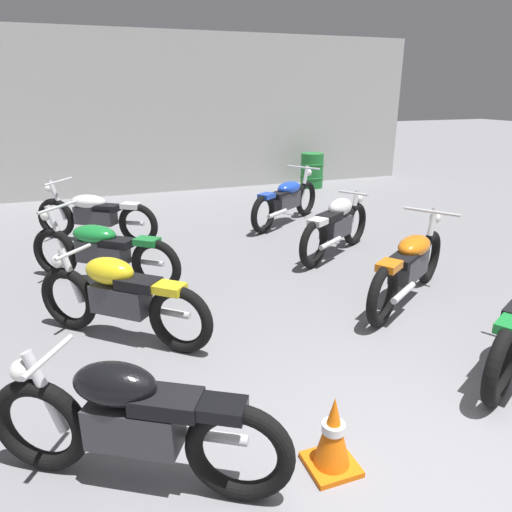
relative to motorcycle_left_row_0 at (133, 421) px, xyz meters
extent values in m
plane|color=gray|center=(1.66, -0.80, -0.46)|extent=(60.00, 60.00, 0.00)
cube|color=#B2B2AD|center=(1.66, 9.03, 1.34)|extent=(13.26, 0.24, 3.60)
torus|color=black|center=(-0.55, 0.33, -0.12)|extent=(0.63, 0.44, 0.67)
torus|color=black|center=(0.56, -0.34, -0.12)|extent=(0.63, 0.44, 0.67)
cylinder|color=silver|center=(-0.48, 0.29, 0.14)|extent=(0.24, 0.19, 0.56)
cube|color=#38383D|center=(0.01, -0.01, -0.02)|extent=(0.61, 0.50, 0.28)
ellipsoid|color=black|center=(-0.08, 0.05, 0.26)|extent=(0.59, 0.51, 0.26)
cube|color=black|center=(0.20, -0.12, 0.18)|extent=(0.47, 0.41, 0.10)
cube|color=black|center=(0.48, -0.29, 0.18)|extent=(0.34, 0.32, 0.08)
cylinder|color=silver|center=(-0.43, 0.26, 0.40)|extent=(0.28, 0.43, 0.04)
sphere|color=white|center=(-0.60, 0.36, 0.28)|extent=(0.14, 0.14, 0.14)
cylinder|color=silver|center=(0.42, -0.10, -0.14)|extent=(0.51, 0.35, 0.07)
torus|color=black|center=(-0.38, 2.33, -0.12)|extent=(0.57, 0.53, 0.67)
torus|color=black|center=(0.59, 1.47, -0.12)|extent=(0.57, 0.53, 0.67)
cylinder|color=silver|center=(-0.32, 2.28, 0.14)|extent=(0.23, 0.21, 0.56)
cube|color=#38383D|center=(0.11, 1.90, -0.02)|extent=(0.59, 0.56, 0.28)
ellipsoid|color=yellow|center=(0.03, 1.97, 0.26)|extent=(0.57, 0.55, 0.26)
cube|color=black|center=(0.27, 1.76, 0.18)|extent=(0.46, 0.44, 0.10)
cube|color=yellow|center=(0.52, 1.54, 0.18)|extent=(0.34, 0.34, 0.08)
cylinder|color=silver|center=(-0.27, 2.24, 0.40)|extent=(0.35, 0.38, 0.04)
sphere|color=white|center=(-0.42, 2.37, 0.28)|extent=(0.14, 0.14, 0.14)
cylinder|color=silver|center=(0.49, 1.73, -0.14)|extent=(0.46, 0.42, 0.07)
torus|color=black|center=(-0.54, 3.93, -0.12)|extent=(0.59, 0.51, 0.67)
torus|color=black|center=(0.61, 2.97, -0.12)|extent=(0.59, 0.51, 0.67)
cylinder|color=silver|center=(-0.48, 3.88, 0.19)|extent=(0.26, 0.23, 0.66)
cube|color=#38383D|center=(0.04, 3.45, -0.02)|extent=(0.66, 0.60, 0.28)
ellipsoid|color=#197F33|center=(-0.04, 3.51, 0.20)|extent=(0.67, 0.63, 0.22)
cube|color=black|center=(0.21, 3.31, 0.12)|extent=(0.46, 0.44, 0.10)
cube|color=#197F33|center=(0.54, 3.04, 0.18)|extent=(0.34, 0.33, 0.08)
cylinder|color=silver|center=(-0.44, 3.84, 0.50)|extent=(0.46, 0.55, 0.04)
sphere|color=white|center=(-0.59, 3.96, 0.38)|extent=(0.14, 0.14, 0.14)
cylinder|color=silver|center=(0.50, 3.23, -0.14)|extent=(0.47, 0.40, 0.07)
torus|color=black|center=(-0.57, 5.80, -0.12)|extent=(0.61, 0.48, 0.67)
torus|color=black|center=(0.65, 4.93, -0.12)|extent=(0.61, 0.48, 0.67)
cylinder|color=silver|center=(-0.51, 5.75, 0.19)|extent=(0.26, 0.22, 0.66)
cube|color=#38383D|center=(0.04, 5.36, -0.02)|extent=(0.68, 0.58, 0.28)
ellipsoid|color=white|center=(-0.04, 5.42, 0.20)|extent=(0.67, 0.61, 0.22)
cube|color=black|center=(0.22, 5.24, 0.12)|extent=(0.47, 0.43, 0.10)
cube|color=white|center=(0.57, 4.99, 0.18)|extent=(0.34, 0.33, 0.08)
cylinder|color=silver|center=(-0.46, 5.72, 0.50)|extent=(0.42, 0.58, 0.04)
sphere|color=white|center=(-0.62, 5.83, 0.38)|extent=(0.14, 0.14, 0.14)
cylinder|color=silver|center=(0.52, 5.18, -0.14)|extent=(0.49, 0.38, 0.07)
torus|color=black|center=(2.77, -0.16, -0.12)|extent=(0.64, 0.41, 0.67)
cube|color=#197F33|center=(2.85, -0.12, 0.18)|extent=(0.34, 0.31, 0.08)
torus|color=black|center=(3.93, 2.09, -0.12)|extent=(0.62, 0.46, 0.67)
torus|color=black|center=(2.67, 1.27, -0.12)|extent=(0.62, 0.46, 0.67)
cylinder|color=silver|center=(3.86, 2.04, 0.19)|extent=(0.27, 0.21, 0.66)
cube|color=#38383D|center=(3.30, 1.68, -0.02)|extent=(0.68, 0.56, 0.28)
ellipsoid|color=orange|center=(3.38, 1.73, 0.20)|extent=(0.68, 0.60, 0.22)
cube|color=black|center=(3.12, 1.56, 0.12)|extent=(0.47, 0.42, 0.10)
cube|color=orange|center=(2.75, 1.32, 0.18)|extent=(0.34, 0.32, 0.08)
cylinder|color=silver|center=(3.81, 2.01, 0.50)|extent=(0.40, 0.59, 0.04)
sphere|color=white|center=(3.98, 2.12, 0.38)|extent=(0.14, 0.14, 0.14)
cylinder|color=silver|center=(2.95, 1.30, -0.14)|extent=(0.50, 0.36, 0.07)
torus|color=black|center=(3.88, 3.77, -0.12)|extent=(0.62, 0.46, 0.67)
torus|color=black|center=(2.79, 3.06, -0.12)|extent=(0.62, 0.46, 0.67)
cylinder|color=silver|center=(3.81, 3.73, 0.14)|extent=(0.24, 0.19, 0.56)
cube|color=#38383D|center=(3.33, 3.42, -0.02)|extent=(0.61, 0.51, 0.28)
ellipsoid|color=white|center=(3.41, 3.47, 0.26)|extent=(0.59, 0.52, 0.26)
cube|color=black|center=(3.15, 3.30, 0.18)|extent=(0.47, 0.42, 0.10)
cube|color=white|center=(2.87, 3.12, 0.18)|extent=(0.34, 0.32, 0.08)
cylinder|color=silver|center=(3.76, 3.69, 0.40)|extent=(0.29, 0.42, 0.04)
sphere|color=white|center=(3.93, 3.80, 0.28)|extent=(0.14, 0.14, 0.14)
cylinder|color=silver|center=(3.07, 3.09, -0.14)|extent=(0.50, 0.36, 0.07)
torus|color=black|center=(3.97, 5.72, -0.12)|extent=(0.61, 0.48, 0.67)
torus|color=black|center=(2.74, 4.85, -0.12)|extent=(0.61, 0.48, 0.67)
cylinder|color=silver|center=(3.90, 5.67, 0.19)|extent=(0.26, 0.21, 0.66)
cube|color=#38383D|center=(3.35, 5.29, -0.02)|extent=(0.68, 0.58, 0.28)
ellipsoid|color=blue|center=(3.43, 5.34, 0.20)|extent=(0.67, 0.61, 0.22)
cube|color=black|center=(3.17, 5.16, 0.12)|extent=(0.47, 0.43, 0.10)
cube|color=blue|center=(2.82, 4.91, 0.18)|extent=(0.34, 0.32, 0.08)
cylinder|color=silver|center=(3.85, 5.64, 0.50)|extent=(0.42, 0.58, 0.04)
sphere|color=white|center=(4.01, 5.75, 0.38)|extent=(0.14, 0.14, 0.14)
cylinder|color=silver|center=(3.02, 4.89, -0.14)|extent=(0.49, 0.37, 0.07)
cylinder|color=#1E722D|center=(5.35, 8.20, -0.03)|extent=(0.56, 0.56, 0.85)
torus|color=#1E722D|center=(5.35, 8.20, 0.14)|extent=(0.59, 0.59, 0.03)
torus|color=#1E722D|center=(5.35, 8.20, -0.20)|extent=(0.59, 0.59, 0.03)
cube|color=orange|center=(1.21, -0.32, -0.44)|extent=(0.32, 0.32, 0.04)
cone|color=orange|center=(1.21, -0.32, -0.17)|extent=(0.24, 0.24, 0.50)
cylinder|color=white|center=(1.21, -0.32, -0.14)|extent=(0.15, 0.15, 0.06)
camera|label=1|loc=(-0.13, -2.48, 1.90)|focal=33.33mm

